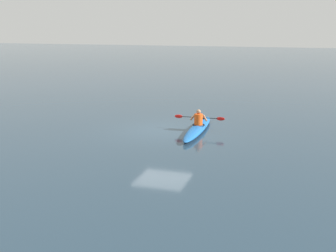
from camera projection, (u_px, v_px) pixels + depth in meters
ground_plane at (163, 130)px, 20.41m from camera, size 160.00×160.00×0.00m
kayak at (198, 128)px, 20.15m from camera, size 0.80×5.20×0.30m
kayaker at (199, 118)px, 20.15m from camera, size 2.44×0.45×0.74m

